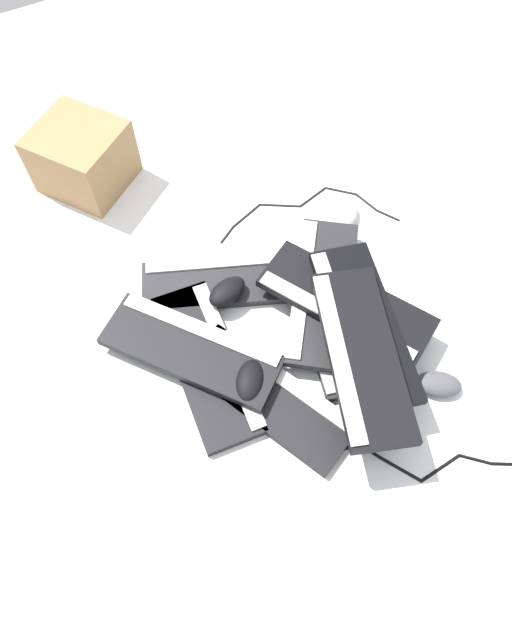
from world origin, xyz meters
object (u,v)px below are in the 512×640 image
at_px(keyboard_0, 268,394).
at_px(keyboard_7, 363,324).
at_px(keyboard_3, 207,362).
at_px(mouse_1, 227,291).
at_px(keyboard_2, 225,281).
at_px(mouse_3, 438,384).
at_px(keyboard_8, 361,354).
at_px(keyboard_5, 192,349).
at_px(keyboard_4, 322,291).
at_px(keyboard_6, 346,303).
at_px(mouse_0, 250,381).
at_px(cardboard_box, 82,157).
at_px(keyboard_1, 329,317).
at_px(mouse_2, 346,214).

xyz_separation_m(keyboard_0, keyboard_7, (-0.02, 0.27, 0.09)).
distance_m(keyboard_3, mouse_1, 0.19).
relative_size(keyboard_2, mouse_3, 4.22).
relative_size(keyboard_0, keyboard_3, 1.02).
bearing_deg(keyboard_8, keyboard_5, -126.02).
xyz_separation_m(keyboard_4, keyboard_8, (0.23, -0.05, 0.09)).
bearing_deg(keyboard_6, keyboard_7, -5.52).
height_order(keyboard_4, keyboard_6, keyboard_6).
relative_size(mouse_0, mouse_3, 1.00).
bearing_deg(mouse_3, cardboard_box, -28.15).
height_order(keyboard_0, mouse_1, mouse_1).
distance_m(keyboard_2, keyboard_8, 0.44).
relative_size(keyboard_1, mouse_3, 4.21).
distance_m(mouse_1, cardboard_box, 0.60).
relative_size(keyboard_0, keyboard_5, 1.05).
xyz_separation_m(keyboard_3, keyboard_8, (0.20, 0.30, 0.12)).
xyz_separation_m(keyboard_5, keyboard_7, (0.16, 0.38, 0.06)).
height_order(keyboard_0, keyboard_3, same).
relative_size(keyboard_7, mouse_2, 4.22).
xyz_separation_m(keyboard_1, mouse_0, (0.08, -0.27, 0.04)).
xyz_separation_m(keyboard_0, keyboard_6, (-0.10, 0.28, 0.06)).
height_order(mouse_2, mouse_3, same).
bearing_deg(keyboard_5, mouse_0, 31.08).
distance_m(keyboard_3, keyboard_6, 0.37).
xyz_separation_m(keyboard_3, keyboard_5, (-0.04, -0.02, 0.03)).
height_order(keyboard_5, keyboard_7, keyboard_7).
bearing_deg(cardboard_box, keyboard_3, 3.88).
bearing_deg(keyboard_0, mouse_1, 172.88).
distance_m(keyboard_0, keyboard_7, 0.28).
bearing_deg(mouse_0, keyboard_7, 124.46).
distance_m(keyboard_1, mouse_2, 0.34).
relative_size(keyboard_3, mouse_1, 4.12).
relative_size(keyboard_6, cardboard_box, 1.96).
relative_size(keyboard_0, mouse_2, 4.21).
xyz_separation_m(keyboard_0, keyboard_2, (-0.34, 0.05, 0.00)).
bearing_deg(keyboard_3, mouse_2, 112.88).
bearing_deg(keyboard_2, keyboard_8, 21.37).
xyz_separation_m(keyboard_0, keyboard_4, (-0.17, 0.25, 0.03)).
relative_size(mouse_0, mouse_1, 1.00).
height_order(mouse_0, mouse_3, mouse_0).
distance_m(keyboard_5, mouse_2, 0.60).
relative_size(keyboard_2, keyboard_6, 1.01).
relative_size(keyboard_1, keyboard_2, 1.00).
relative_size(keyboard_7, mouse_3, 4.22).
xyz_separation_m(keyboard_5, mouse_3, (0.35, 0.49, -0.02)).
relative_size(mouse_0, cardboard_box, 0.47).
height_order(keyboard_3, keyboard_4, keyboard_4).
height_order(keyboard_7, mouse_2, keyboard_7).
height_order(keyboard_4, mouse_1, mouse_1).
height_order(keyboard_0, mouse_0, mouse_0).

